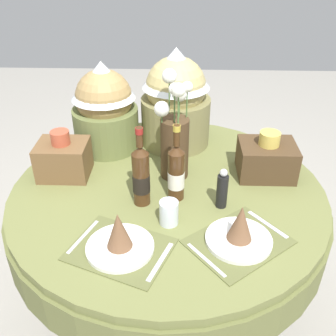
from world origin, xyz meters
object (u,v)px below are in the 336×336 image
Objects in this scene: pepper_mill at (222,190)px; place_setting_left at (119,240)px; tumbler_near_left at (169,213)px; place_setting_right at (240,232)px; woven_basket_side_right at (267,158)px; dining_table at (168,213)px; gift_tub_back_left at (104,104)px; wine_bottle_centre at (141,176)px; flower_vase at (174,136)px; woven_basket_side_left at (64,158)px; gift_tub_back_centre at (176,95)px; wine_bottle_left at (176,172)px.

place_setting_left is at bearing -144.53° from pepper_mill.
tumbler_near_left is at bearing -151.38° from pepper_mill.
place_setting_right is 1.72× the size of woven_basket_side_right.
pepper_mill reaches higher than dining_table.
dining_table is 3.12× the size of gift_tub_back_left.
wine_bottle_centre is at bearing 132.06° from tumbler_near_left.
flower_vase is 2.09× the size of woven_basket_side_left.
gift_tub_back_centre reaches higher than flower_vase.
wine_bottle_centre is at bearing -133.51° from dining_table.
pepper_mill is at bearing -131.42° from woven_basket_side_right.
place_setting_right is 0.87× the size of gift_tub_back_centre.
place_setting_left is at bearing -111.67° from dining_table.
tumbler_near_left is at bearing -86.96° from dining_table.
woven_basket_side_left reaches higher than tumbler_near_left.
place_setting_right is 0.97× the size of gift_tub_back_left.
flower_vase is (0.18, 0.49, 0.15)m from place_setting_left.
dining_table is 3.35× the size of place_setting_left.
place_setting_right is 0.82m from gift_tub_back_centre.
woven_basket_side_left is at bearing 151.48° from wine_bottle_centre.
woven_basket_side_right is (0.41, -0.30, -0.18)m from gift_tub_back_centre.
gift_tub_back_left is 0.90× the size of gift_tub_back_centre.
tumbler_near_left is 0.22× the size of gift_tub_back_left.
wine_bottle_centre is at bearing -164.20° from wine_bottle_left.
flower_vase is 1.39× the size of wine_bottle_left.
wine_bottle_centre is (-0.10, -0.11, 0.27)m from dining_table.
pepper_mill is at bearing -28.69° from dining_table.
flower_vase is (0.02, 0.11, 0.34)m from dining_table.
wine_bottle_left is (-0.23, 0.27, 0.08)m from place_setting_right.
wine_bottle_centre is (-0.37, 0.23, 0.08)m from place_setting_right.
wine_bottle_left is at bearing -17.62° from woven_basket_side_left.
place_setting_right is at bearing -51.40° from dining_table.
dining_table is 4.06× the size of wine_bottle_centre.
gift_tub_back_centre reaches higher than gift_tub_back_left.
tumbler_near_left is at bearing -47.94° from wine_bottle_centre.
place_setting_right is 0.93m from gift_tub_back_left.
woven_basket_side_right is at bearing 16.23° from dining_table.
woven_basket_side_right is at bearing 2.22° from woven_basket_side_left.
woven_basket_side_left reaches higher than place_setting_right.
place_setting_left is 0.55m from flower_vase.
woven_basket_side_left is at bearing 162.38° from wine_bottle_left.
dining_table is 0.51m from woven_basket_side_right.
woven_basket_side_left is at bearing -146.22° from gift_tub_back_centre.
woven_basket_side_right is (0.76, -0.24, -0.15)m from gift_tub_back_left.
place_setting_right is 0.44m from wine_bottle_centre.
gift_tub_back_centre is 0.62m from woven_basket_side_left.
woven_basket_side_left reaches higher than woven_basket_side_right.
wine_bottle_centre is 0.77× the size of gift_tub_back_left.
place_setting_left is at bearing -109.87° from flower_vase.
woven_basket_side_left is at bearing 149.91° from place_setting_right.
pepper_mill is (0.22, -0.12, 0.22)m from dining_table.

